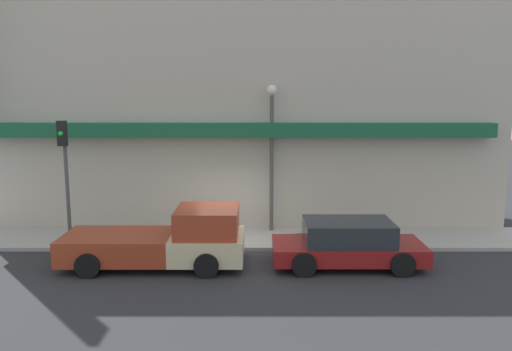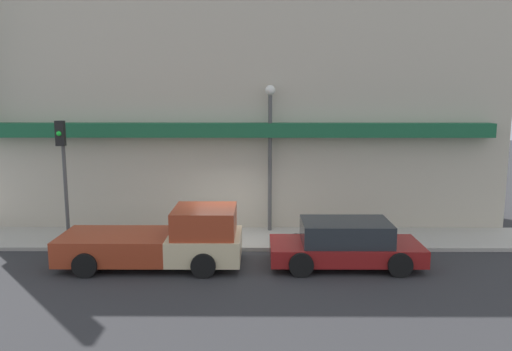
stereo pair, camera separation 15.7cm
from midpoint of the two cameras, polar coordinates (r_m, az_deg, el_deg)
The scene contains 8 objects.
ground_plane at distance 16.27m, azimuth -2.36°, elevation -8.68°, with size 80.00×80.00×0.00m, color #2D2D30.
sidewalk at distance 17.46m, azimuth -2.17°, elevation -7.21°, with size 36.00×2.53×0.12m.
building at distance 19.50m, azimuth -1.95°, elevation 8.14°, with size 19.80×3.80×10.01m.
pickup_truck at distance 15.02m, azimuth -10.15°, elevation -7.30°, with size 5.28×2.22×1.74m.
parked_car at distance 15.03m, azimuth 10.45°, elevation -7.68°, with size 4.41×2.06×1.35m.
fire_hydrant at distance 17.15m, azimuth 9.41°, elevation -6.37°, with size 0.20×0.20×0.61m.
street_lamp at distance 17.69m, azimuth 1.87°, elevation 4.06°, with size 0.36×0.36×5.21m.
traffic_light at distance 17.25m, azimuth -20.94°, elevation 1.60°, with size 0.28×0.42×4.06m.
Camera 2 is at (0.83, -15.47, 5.00)m, focal length 35.00 mm.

